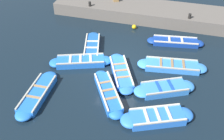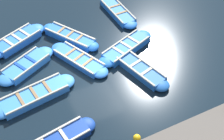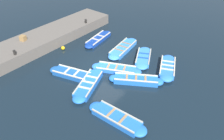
{
  "view_description": "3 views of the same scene",
  "coord_description": "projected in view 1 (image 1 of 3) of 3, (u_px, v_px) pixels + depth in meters",
  "views": [
    {
      "loc": [
        -12.18,
        -3.02,
        9.5
      ],
      "look_at": [
        -0.92,
        0.17,
        0.24
      ],
      "focal_mm": 42.0,
      "sensor_mm": 36.0,
      "label": 1
    },
    {
      "loc": [
        10.32,
        -3.94,
        11.09
      ],
      "look_at": [
        0.55,
        0.83,
        0.17
      ],
      "focal_mm": 50.0,
      "sensor_mm": 36.0,
      "label": 2
    },
    {
      "loc": [
        -8.77,
        9.94,
        9.3
      ],
      "look_at": [
        -0.96,
        0.23,
        0.43
      ],
      "focal_mm": 35.0,
      "sensor_mm": 36.0,
      "label": 3
    }
  ],
  "objects": [
    {
      "name": "boat_broadside",
      "position": [
        172.0,
        66.0,
        15.33
      ],
      "size": [
        1.5,
        4.13,
        0.41
      ],
      "color": "#3884E0",
      "rests_on": "ground"
    },
    {
      "name": "bollard_mid_north",
      "position": [
        90.0,
        4.0,
        19.91
      ],
      "size": [
        0.2,
        0.2,
        0.35
      ],
      "primitive_type": "cylinder",
      "color": "black",
      "rests_on": "quay_wall"
    },
    {
      "name": "boat_near_quay",
      "position": [
        81.0,
        62.0,
        15.64
      ],
      "size": [
        2.11,
        3.79,
        0.44
      ],
      "color": "blue",
      "rests_on": "ground"
    },
    {
      "name": "boat_outer_right",
      "position": [
        121.0,
        72.0,
        14.88
      ],
      "size": [
        3.7,
        2.31,
        0.36
      ],
      "color": "blue",
      "rests_on": "ground"
    },
    {
      "name": "boat_stern_in",
      "position": [
        38.0,
        94.0,
        13.48
      ],
      "size": [
        3.76,
        1.05,
        0.39
      ],
      "color": "blue",
      "rests_on": "ground"
    },
    {
      "name": "quay_wall",
      "position": [
        140.0,
        11.0,
        20.39
      ],
      "size": [
        3.04,
        13.27,
        0.92
      ],
      "color": "#605951",
      "rests_on": "ground"
    },
    {
      "name": "boat_bow_out",
      "position": [
        164.0,
        89.0,
        13.78
      ],
      "size": [
        2.32,
        3.39,
        0.42
      ],
      "color": "#3884E0",
      "rests_on": "ground"
    },
    {
      "name": "boat_inner_gap",
      "position": [
        108.0,
        93.0,
        13.5
      ],
      "size": [
        3.53,
        2.55,
        0.45
      ],
      "color": "blue",
      "rests_on": "ground"
    },
    {
      "name": "boat_mid_row",
      "position": [
        157.0,
        117.0,
        12.19
      ],
      "size": [
        2.27,
        3.57,
        0.46
      ],
      "color": "blue",
      "rests_on": "ground"
    },
    {
      "name": "ground_plane",
      "position": [
        119.0,
        64.0,
        15.73
      ],
      "size": [
        120.0,
        120.0,
        0.0
      ],
      "primitive_type": "plane",
      "color": "black"
    },
    {
      "name": "boat_end_of_row",
      "position": [
        175.0,
        42.0,
        17.42
      ],
      "size": [
        1.35,
        3.81,
        0.38
      ],
      "color": "navy",
      "rests_on": "ground"
    },
    {
      "name": "bollard_north",
      "position": [
        190.0,
        16.0,
        18.32
      ],
      "size": [
        0.2,
        0.2,
        0.35
      ],
      "primitive_type": "cylinder",
      "color": "black",
      "rests_on": "quay_wall"
    },
    {
      "name": "buoy_orange_near",
      "position": [
        134.0,
        27.0,
        19.03
      ],
      "size": [
        0.32,
        0.32,
        0.32
      ],
      "primitive_type": "sphere",
      "color": "#EAB214",
      "rests_on": "ground"
    },
    {
      "name": "boat_outer_left",
      "position": [
        92.0,
        47.0,
        16.95
      ],
      "size": [
        3.62,
        1.75,
        0.4
      ],
      "color": "#1E59AD",
      "rests_on": "ground"
    }
  ]
}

